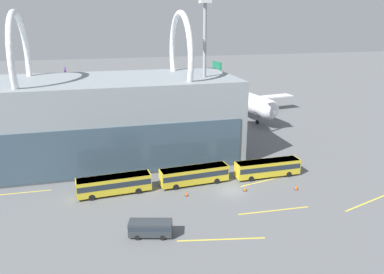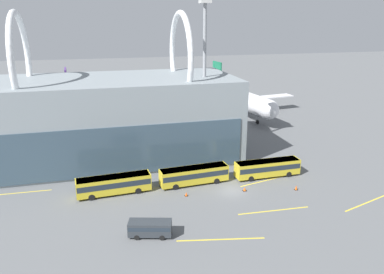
{
  "view_description": "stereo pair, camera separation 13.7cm",
  "coord_description": "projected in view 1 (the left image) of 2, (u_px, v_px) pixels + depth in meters",
  "views": [
    {
      "loc": [
        -20.39,
        -52.4,
        27.16
      ],
      "look_at": [
        -2.09,
        17.75,
        4.0
      ],
      "focal_mm": 35.0,
      "sensor_mm": 36.0,
      "label": 1
    },
    {
      "loc": [
        -20.25,
        -52.43,
        27.16
      ],
      "look_at": [
        -2.09,
        17.75,
        4.0
      ],
      "focal_mm": 35.0,
      "sensor_mm": 36.0,
      "label": 2
    }
  ],
  "objects": [
    {
      "name": "traffic_cone_0",
      "position": [
        245.0,
        189.0,
        61.44
      ],
      "size": [
        0.63,
        0.63,
        0.7
      ],
      "color": "black",
      "rests_on": "ground_plane"
    },
    {
      "name": "lane_stripe_3",
      "position": [
        274.0,
        211.0,
        55.21
      ],
      "size": [
        11.04,
        0.73,
        0.01
      ],
      "primitive_type": "cube",
      "rotation": [
        0.0,
        0.0,
        -0.04
      ],
      "color": "yellow",
      "rests_on": "ground_plane"
    },
    {
      "name": "shuttle_bus_1",
      "position": [
        194.0,
        174.0,
        63.59
      ],
      "size": [
        11.95,
        3.48,
        3.0
      ],
      "rotation": [
        0.0,
        0.0,
        0.07
      ],
      "color": "gold",
      "rests_on": "ground_plane"
    },
    {
      "name": "traffic_cone_1",
      "position": [
        187.0,
        194.0,
        59.64
      ],
      "size": [
        0.52,
        0.52,
        0.7
      ],
      "color": "black",
      "rests_on": "ground_plane"
    },
    {
      "name": "lane_stripe_2",
      "position": [
        263.0,
        181.0,
        65.15
      ],
      "size": [
        9.28,
        2.38,
        0.01
      ],
      "primitive_type": "cube",
      "rotation": [
        0.0,
        0.0,
        0.23
      ],
      "color": "yellow",
      "rests_on": "ground_plane"
    },
    {
      "name": "shuttle_bus_2",
      "position": [
        267.0,
        167.0,
        66.56
      ],
      "size": [
        11.83,
        2.83,
        3.0
      ],
      "rotation": [
        0.0,
        0.0,
        0.02
      ],
      "color": "gold",
      "rests_on": "ground_plane"
    },
    {
      "name": "traffic_cone_2",
      "position": [
        296.0,
        187.0,
        61.78
      ],
      "size": [
        0.54,
        0.54,
        0.82
      ],
      "color": "black",
      "rests_on": "ground_plane"
    },
    {
      "name": "floodlight_mast",
      "position": [
        204.0,
        72.0,
        73.2
      ],
      "size": [
        2.03,
        2.03,
        30.25
      ],
      "color": "gray",
      "rests_on": "ground_plane"
    },
    {
      "name": "ground_plane",
      "position": [
        231.0,
        191.0,
        61.47
      ],
      "size": [
        440.0,
        440.0,
        0.0
      ],
      "primitive_type": "plane",
      "color": "slate"
    },
    {
      "name": "lane_stripe_4",
      "position": [
        19.0,
        193.0,
        60.72
      ],
      "size": [
        10.12,
        0.53,
        0.01
      ],
      "primitive_type": "cube",
      "rotation": [
        0.0,
        0.0,
        -0.03
      ],
      "color": "yellow",
      "rests_on": "ground_plane"
    },
    {
      "name": "lane_stripe_5",
      "position": [
        221.0,
        239.0,
        48.02
      ],
      "size": [
        11.24,
        2.42,
        0.01
      ],
      "primitive_type": "cube",
      "rotation": [
        0.0,
        0.0,
        -0.19
      ],
      "color": "yellow",
      "rests_on": "ground_plane"
    },
    {
      "name": "airliner_at_gate_near",
      "position": [
        69.0,
        119.0,
        87.92
      ],
      "size": [
        39.53,
        40.29,
        14.47
      ],
      "rotation": [
        0.0,
        0.0,
        -1.52
      ],
      "color": "white",
      "rests_on": "ground_plane"
    },
    {
      "name": "airliner_at_gate_far",
      "position": [
        237.0,
        98.0,
        108.52
      ],
      "size": [
        38.59,
        36.47,
        13.96
      ],
      "rotation": [
        0.0,
        0.0,
        -1.43
      ],
      "color": "white",
      "rests_on": "ground_plane"
    },
    {
      "name": "lane_stripe_0",
      "position": [
        367.0,
        202.0,
        57.66
      ],
      "size": [
        10.25,
        3.43,
        0.01
      ],
      "primitive_type": "cube",
      "rotation": [
        0.0,
        0.0,
        0.3
      ],
      "color": "yellow",
      "rests_on": "ground_plane"
    },
    {
      "name": "service_van_foreground",
      "position": [
        150.0,
        227.0,
        48.41
      ],
      "size": [
        5.91,
        3.41,
        2.12
      ],
      "rotation": [
        0.0,
        0.0,
        -0.26
      ],
      "color": "#2D3338",
      "rests_on": "ground_plane"
    },
    {
      "name": "shuttle_bus_0",
      "position": [
        114.0,
        184.0,
        59.95
      ],
      "size": [
        11.94,
        3.44,
        3.0
      ],
      "rotation": [
        0.0,
        0.0,
        0.07
      ],
      "color": "gold",
      "rests_on": "ground_plane"
    }
  ]
}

